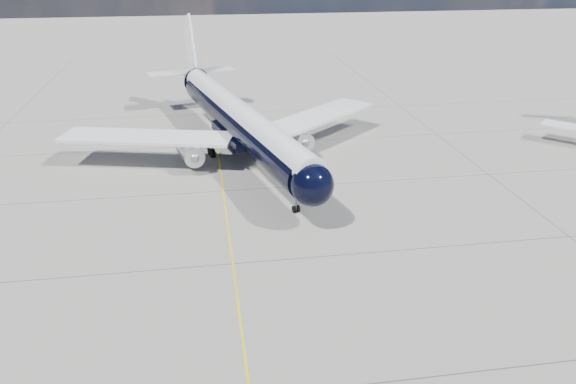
# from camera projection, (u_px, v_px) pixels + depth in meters

# --- Properties ---
(ground) EXTENTS (320.00, 320.00, 0.00)m
(ground) POSITION_uv_depth(u_px,v_px,m) (221.00, 174.00, 63.84)
(ground) COLOR gray
(ground) RESTS_ON ground
(taxiway_centerline) EXTENTS (0.16, 160.00, 0.01)m
(taxiway_centerline) POSITION_uv_depth(u_px,v_px,m) (223.00, 191.00, 59.32)
(taxiway_centerline) COLOR yellow
(taxiway_centerline) RESTS_ON ground
(main_airliner) EXTENTS (40.57, 50.15, 14.67)m
(main_airliner) POSITION_uv_depth(u_px,v_px,m) (236.00, 118.00, 68.38)
(main_airliner) COLOR black
(main_airliner) RESTS_ON ground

